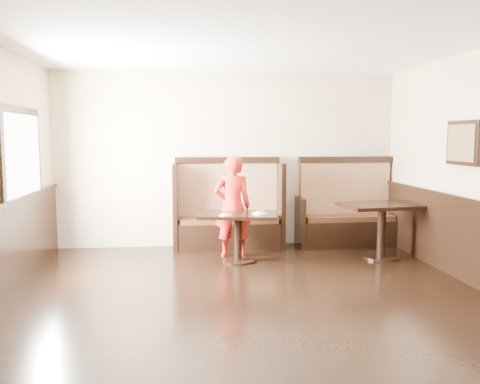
{
  "coord_description": "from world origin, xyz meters",
  "views": [
    {
      "loc": [
        -0.69,
        -4.7,
        1.78
      ],
      "look_at": [
        0.09,
        2.35,
        1.0
      ],
      "focal_mm": 38.0,
      "sensor_mm": 36.0,
      "label": 1
    }
  ],
  "objects": [
    {
      "name": "child",
      "position": [
        0.01,
        2.68,
        0.75
      ],
      "size": [
        0.55,
        0.37,
        1.5
      ],
      "primitive_type": "imported",
      "rotation": [
        0.0,
        0.0,
        3.16
      ],
      "color": "red",
      "rests_on": "ground"
    },
    {
      "name": "booth_neighbor",
      "position": [
        1.95,
        3.29,
        0.48
      ],
      "size": [
        1.65,
        0.72,
        1.45
      ],
      "color": "black",
      "rests_on": "ground"
    },
    {
      "name": "room_shell",
      "position": [
        -0.3,
        0.28,
        0.67
      ],
      "size": [
        7.0,
        7.0,
        7.0
      ],
      "color": "beige",
      "rests_on": "ground"
    },
    {
      "name": "table_neighbor",
      "position": [
        2.17,
        2.33,
        0.6
      ],
      "size": [
        1.25,
        0.9,
        0.81
      ],
      "rotation": [
        0.0,
        0.0,
        0.13
      ],
      "color": "black",
      "rests_on": "ground"
    },
    {
      "name": "ground",
      "position": [
        0.0,
        0.0,
        0.0
      ],
      "size": [
        7.0,
        7.0,
        0.0
      ],
      "primitive_type": "plane",
      "color": "black",
      "rests_on": "ground"
    },
    {
      "name": "pizza_plate_left",
      "position": [
        -0.14,
        2.17,
        0.71
      ],
      "size": [
        0.17,
        0.17,
        0.03
      ],
      "color": "white",
      "rests_on": "table_main"
    },
    {
      "name": "pizza_plate_right",
      "position": [
        0.36,
        2.25,
        0.71
      ],
      "size": [
        0.21,
        0.21,
        0.04
      ],
      "color": "white",
      "rests_on": "table_main"
    },
    {
      "name": "booth_main",
      "position": [
        0.0,
        3.3,
        0.53
      ],
      "size": [
        1.75,
        0.72,
        1.45
      ],
      "color": "black",
      "rests_on": "ground"
    },
    {
      "name": "table_main",
      "position": [
        0.06,
        2.35,
        0.53
      ],
      "size": [
        1.2,
        0.86,
        0.7
      ],
      "rotation": [
        0.0,
        0.0,
        -0.17
      ],
      "color": "black",
      "rests_on": "ground"
    }
  ]
}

